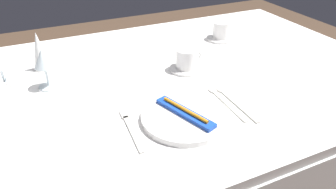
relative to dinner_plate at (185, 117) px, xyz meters
name	(u,v)px	position (x,y,z in m)	size (l,w,h in m)	color
dining_table	(159,96)	(0.04, 0.28, -0.09)	(1.80, 1.11, 0.74)	white
dinner_plate	(185,117)	(0.00, 0.00, 0.00)	(0.26, 0.26, 0.02)	white
toothbrush_package	(185,112)	(0.00, 0.00, 0.02)	(0.10, 0.21, 0.02)	blue
fork_outer	(131,128)	(-0.16, 0.02, -0.01)	(0.03, 0.20, 0.00)	beige
spoon_soup	(222,99)	(0.16, 0.05, -0.01)	(0.03, 0.22, 0.01)	beige
spoon_dessert	(231,99)	(0.19, 0.03, -0.01)	(0.03, 0.23, 0.01)	beige
saucer_right	(186,69)	(0.15, 0.29, 0.00)	(0.13, 0.13, 0.01)	white
coffee_cup_right	(187,58)	(0.15, 0.29, 0.04)	(0.10, 0.08, 0.07)	white
saucer_far	(221,38)	(0.45, 0.50, 0.00)	(0.13, 0.13, 0.01)	white
coffee_cup_far	(222,30)	(0.45, 0.50, 0.04)	(0.10, 0.08, 0.07)	white
wine_glass_left	(43,61)	(-0.34, 0.37, 0.09)	(0.07, 0.07, 0.14)	silver
napkin_folded	(39,51)	(-0.35, 0.52, 0.07)	(0.06, 0.06, 0.15)	white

